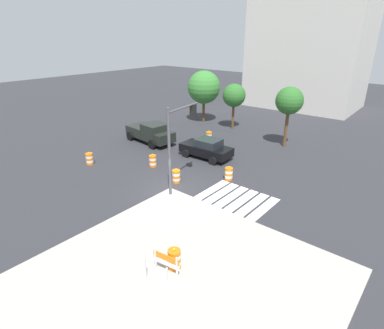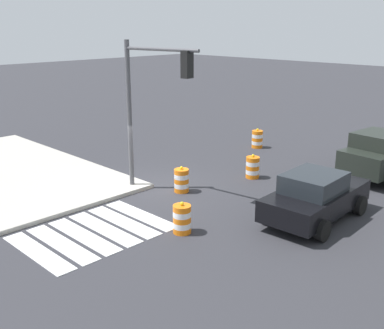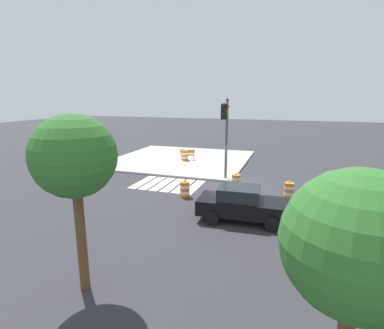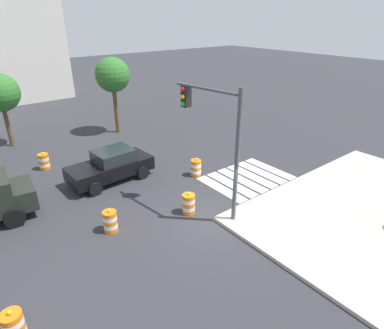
% 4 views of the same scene
% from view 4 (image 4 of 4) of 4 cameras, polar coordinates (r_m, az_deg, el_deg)
% --- Properties ---
extents(ground_plane, '(120.00, 120.00, 0.00)m').
position_cam_4_polar(ground_plane, '(14.07, 3.68, -9.68)').
color(ground_plane, '#2D2D33').
extents(crosswalk_stripes, '(4.35, 3.20, 0.02)m').
position_cam_4_polar(crosswalk_stripes, '(17.62, 9.55, -2.34)').
color(crosswalk_stripes, silver).
rests_on(crosswalk_stripes, ground).
extents(sports_car, '(4.38, 2.30, 1.63)m').
position_cam_4_polar(sports_car, '(17.42, -13.98, -0.16)').
color(sports_car, black).
rests_on(sports_car, ground).
extents(traffic_barrel_near_corner, '(0.56, 0.56, 1.02)m').
position_cam_4_polar(traffic_barrel_near_corner, '(10.73, -28.74, -23.57)').
color(traffic_barrel_near_corner, orange).
rests_on(traffic_barrel_near_corner, ground).
extents(traffic_barrel_crosswalk_end, '(0.56, 0.56, 1.02)m').
position_cam_4_polar(traffic_barrel_crosswalk_end, '(13.58, -14.12, -9.62)').
color(traffic_barrel_crosswalk_end, orange).
rests_on(traffic_barrel_crosswalk_end, ground).
extents(traffic_barrel_median_near, '(0.56, 0.56, 1.02)m').
position_cam_4_polar(traffic_barrel_median_near, '(20.02, -24.49, 0.47)').
color(traffic_barrel_median_near, orange).
rests_on(traffic_barrel_median_near, ground).
extents(traffic_barrel_median_far, '(0.56, 0.56, 1.02)m').
position_cam_4_polar(traffic_barrel_median_far, '(17.49, 0.70, -0.57)').
color(traffic_barrel_median_far, orange).
rests_on(traffic_barrel_median_far, ground).
extents(traffic_barrel_far_curb, '(0.56, 0.56, 1.02)m').
position_cam_4_polar(traffic_barrel_far_curb, '(14.28, -0.60, -6.89)').
color(traffic_barrel_far_curb, orange).
rests_on(traffic_barrel_far_curb, ground).
extents(traffic_light_pole, '(0.77, 3.27, 5.50)m').
position_cam_4_polar(traffic_light_pole, '(12.92, 4.01, 6.50)').
color(traffic_light_pole, '#4C4C51').
rests_on(traffic_light_pole, sidewalk_corner).
extents(street_tree_streetside_mid, '(2.38, 2.38, 5.34)m').
position_cam_4_polar(street_tree_streetside_mid, '(23.90, -13.74, 14.89)').
color(street_tree_streetside_mid, brown).
rests_on(street_tree_streetside_mid, ground).
extents(street_tree_streetside_far, '(2.39, 2.39, 4.72)m').
position_cam_4_polar(street_tree_streetside_far, '(23.89, -30.62, 10.72)').
color(street_tree_streetside_far, brown).
rests_on(street_tree_streetside_far, ground).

